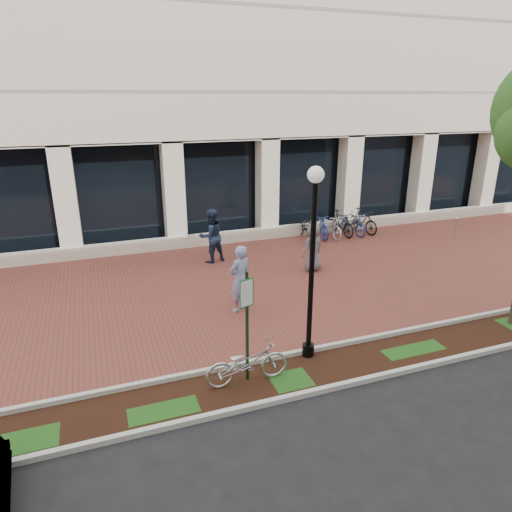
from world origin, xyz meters
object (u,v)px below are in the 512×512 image
object	(u,v)px
parking_sign	(247,314)
pedestrian_left	(240,279)
pedestrian_right	(313,247)
bollard	(455,229)
pedestrian_mid	(211,236)
bike_rack_cluster	(335,225)
lamppost	(312,255)
locked_bicycle	(247,363)

from	to	relation	value
parking_sign	pedestrian_left	bearing A→B (deg)	55.37
pedestrian_right	bollard	size ratio (longest dim) A/B	1.73
pedestrian_mid	pedestrian_left	bearing A→B (deg)	70.77
pedestrian_right	bike_rack_cluster	size ratio (longest dim) A/B	0.48
lamppost	locked_bicycle	distance (m)	2.72
parking_sign	pedestrian_left	distance (m)	3.47
locked_bicycle	pedestrian_left	xyz separation A→B (m)	(0.95, 3.37, 0.50)
lamppost	pedestrian_left	bearing A→B (deg)	104.91
parking_sign	bollard	xyz separation A→B (m)	(11.65, 6.60, -1.10)
pedestrian_right	bike_rack_cluster	bearing A→B (deg)	-148.50
parking_sign	lamppost	bearing A→B (deg)	-4.47
parking_sign	locked_bicycle	size ratio (longest dim) A/B	1.37
bike_rack_cluster	parking_sign	bearing A→B (deg)	-132.87
pedestrian_left	bike_rack_cluster	bearing A→B (deg)	-159.65
bollard	lamppost	bearing A→B (deg)	-148.29
lamppost	bike_rack_cluster	size ratio (longest dim) A/B	1.26
bollard	bike_rack_cluster	world-z (taller)	bike_rack_cluster
locked_bicycle	pedestrian_right	bearing A→B (deg)	-37.82
parking_sign	lamppost	size ratio (longest dim) A/B	0.56
pedestrian_mid	bollard	size ratio (longest dim) A/B	2.03
pedestrian_left	locked_bicycle	bearing A→B (deg)	52.42
locked_bicycle	pedestrian_right	size ratio (longest dim) A/B	1.08
locked_bicycle	pedestrian_mid	world-z (taller)	pedestrian_mid
bike_rack_cluster	pedestrian_mid	bearing A→B (deg)	-171.38
parking_sign	bollard	size ratio (longest dim) A/B	2.56
pedestrian_mid	bollard	xyz separation A→B (m)	(10.45, -0.95, -0.50)
parking_sign	locked_bicycle	world-z (taller)	parking_sign
pedestrian_mid	bike_rack_cluster	bearing A→B (deg)	177.39
pedestrian_left	bollard	size ratio (longest dim) A/B	1.99
parking_sign	bollard	bearing A→B (deg)	10.47
pedestrian_right	bike_rack_cluster	distance (m)	4.44
pedestrian_left	pedestrian_right	xyz separation A→B (m)	(3.40, 2.17, -0.13)
lamppost	pedestrian_mid	bearing A→B (deg)	93.87
lamppost	pedestrian_left	xyz separation A→B (m)	(-0.76, 2.85, -1.55)
pedestrian_mid	bollard	distance (m)	10.51
parking_sign	pedestrian_left	xyz separation A→B (m)	(0.92, 3.29, -0.62)
pedestrian_left	pedestrian_mid	world-z (taller)	pedestrian_mid
lamppost	pedestrian_right	xyz separation A→B (m)	(2.64, 5.03, -1.68)
lamppost	bike_rack_cluster	bearing A→B (deg)	57.30
pedestrian_right	bollard	world-z (taller)	pedestrian_right
pedestrian_left	bollard	bearing A→B (deg)	175.32
bike_rack_cluster	lamppost	bearing A→B (deg)	-126.95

